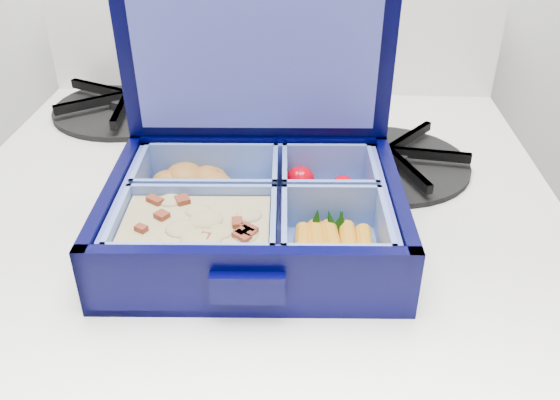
# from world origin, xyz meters

# --- Properties ---
(bento_box) EXTENTS (0.24, 0.19, 0.06)m
(bento_box) POSITION_xyz_m (-0.68, 1.59, 0.87)
(bento_box) COLOR black
(bento_box) RESTS_ON stove
(burner_grate) EXTENTS (0.19, 0.19, 0.02)m
(burner_grate) POSITION_xyz_m (-0.56, 1.73, 0.85)
(burner_grate) COLOR black
(burner_grate) RESTS_ON stove
(burner_grate_rear) EXTENTS (0.24, 0.24, 0.02)m
(burner_grate_rear) POSITION_xyz_m (-0.85, 1.86, 0.85)
(burner_grate_rear) COLOR black
(burner_grate_rear) RESTS_ON stove
(fork) EXTENTS (0.11, 0.17, 0.01)m
(fork) POSITION_xyz_m (-0.62, 1.71, 0.84)
(fork) COLOR silver
(fork) RESTS_ON stove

